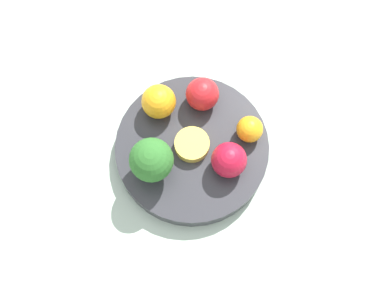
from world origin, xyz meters
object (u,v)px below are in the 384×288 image
Objects in this scene: broccoli at (151,160)px; small_cup at (190,145)px; apple_red at (229,160)px; bowl at (192,149)px; orange_front at (159,102)px; orange_back at (250,129)px; apple_green at (203,94)px.

small_cup is at bearing -135.24° from broccoli.
apple_red is 0.06m from small_cup.
small_cup reaches higher than bowl.
apple_red is 1.00× the size of small_cup.
small_cup is (0.06, -0.02, -0.02)m from apple_red.
bowl is 0.07m from apple_red.
orange_front is (0.06, -0.05, 0.04)m from bowl.
bowl is 0.09m from orange_back.
apple_green is 0.97× the size of orange_front.
broccoli is 0.14m from orange_back.
orange_back reaches higher than bowl.
apple_red is 0.10m from apple_green.
apple_red and orange_front have the same top height.
bowl is at bearing -136.44° from broccoli.
apple_green reaches higher than orange_back.
small_cup is at bearing 138.37° from orange_front.
broccoli reaches higher than orange_back.
apple_red is (-0.05, 0.02, 0.04)m from bowl.
broccoli is at bearing 68.06° from apple_green.
apple_green is 1.27× the size of orange_back.
broccoli is 0.09m from orange_front.
broccoli is at bearing 43.56° from bowl.
apple_red is 1.31× the size of orange_back.
orange_back is at bearing -154.89° from bowl.
bowl is 0.02m from small_cup.
orange_front is at bearing -5.34° from orange_back.
orange_front reaches higher than small_cup.
apple_red reaches higher than small_cup.
broccoli reaches higher than small_cup.
apple_green is 0.97× the size of small_cup.
apple_red reaches higher than apple_green.
orange_front is 1.00× the size of small_cup.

